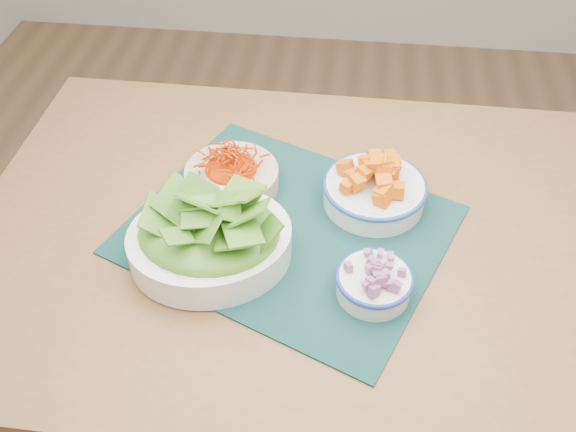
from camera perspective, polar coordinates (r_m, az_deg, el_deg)
The scene contains 7 objects.
ground at distance 1.75m, azimuth 5.35°, elevation -18.08°, with size 4.00×4.00×0.00m, color olive.
table at distance 1.18m, azimuth 3.37°, elevation -4.49°, with size 1.26×0.84×0.75m.
placemat at distance 1.11m, azimuth 0.00°, elevation -1.19°, with size 0.51×0.42×0.00m, color black.
carrot_bowl at distance 1.17m, azimuth -5.04°, elevation 3.78°, with size 0.22×0.22×0.06m.
squash_bowl at distance 1.13m, azimuth 7.76°, elevation 2.86°, with size 0.23×0.23×0.10m.
lettuce_bowl at distance 1.03m, azimuth -7.04°, elevation -1.47°, with size 0.32×0.29×0.12m.
onion_bowl at distance 1.00m, azimuth 7.69°, elevation -5.68°, with size 0.14×0.14×0.06m.
Camera 1 is at (-0.06, -0.82, 1.54)m, focal length 40.00 mm.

